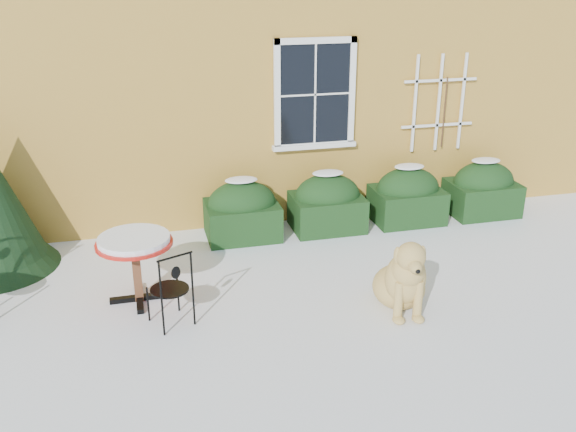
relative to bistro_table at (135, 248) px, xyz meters
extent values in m
plane|color=white|center=(1.85, -0.98, -0.69)|extent=(80.00, 80.00, 0.00)
cube|color=gold|center=(1.85, 6.02, 2.31)|extent=(12.00, 8.00, 6.00)
cube|color=black|center=(2.75, 1.98, 1.28)|extent=(1.05, 0.03, 1.45)
cube|color=white|center=(2.75, 1.97, 2.05)|extent=(1.23, 0.06, 0.09)
cube|color=white|center=(2.75, 1.97, 0.51)|extent=(1.23, 0.06, 0.09)
cube|color=white|center=(2.18, 1.97, 1.28)|extent=(0.09, 0.06, 1.63)
cube|color=white|center=(3.32, 1.97, 1.28)|extent=(0.09, 0.06, 1.63)
cube|color=white|center=(2.75, 1.96, 1.28)|extent=(0.02, 0.02, 1.45)
cube|color=white|center=(2.75, 1.96, 1.28)|extent=(1.05, 0.02, 0.02)
cube|color=white|center=(2.75, 1.97, 0.51)|extent=(1.29, 0.14, 0.07)
cube|color=white|center=(4.35, 1.96, 1.06)|extent=(0.04, 0.03, 1.50)
cube|color=white|center=(4.75, 1.96, 1.06)|extent=(0.04, 0.03, 1.50)
cube|color=white|center=(5.15, 1.96, 1.06)|extent=(0.04, 0.03, 1.50)
cube|color=white|center=(4.75, 1.96, 0.71)|extent=(1.20, 0.03, 0.04)
cube|color=white|center=(4.75, 1.96, 1.41)|extent=(1.20, 0.03, 0.04)
cylinder|color=#472D19|center=(4.85, 1.94, 0.91)|extent=(0.02, 0.02, 1.10)
cube|color=black|center=(1.55, 1.57, -0.43)|extent=(1.05, 0.80, 0.52)
ellipsoid|color=black|center=(1.55, 1.57, -0.17)|extent=(1.00, 0.72, 0.67)
ellipsoid|color=white|center=(1.55, 1.57, 0.19)|extent=(0.47, 0.32, 0.06)
cube|color=black|center=(2.85, 1.57, -0.43)|extent=(1.05, 0.80, 0.52)
ellipsoid|color=black|center=(2.85, 1.57, -0.17)|extent=(1.00, 0.72, 0.67)
ellipsoid|color=white|center=(2.85, 1.57, 0.19)|extent=(0.47, 0.32, 0.06)
cube|color=black|center=(4.15, 1.57, -0.43)|extent=(1.05, 0.80, 0.52)
ellipsoid|color=black|center=(4.15, 1.57, -0.17)|extent=(1.00, 0.72, 0.67)
ellipsoid|color=white|center=(4.15, 1.57, 0.19)|extent=(0.47, 0.32, 0.06)
cube|color=black|center=(5.45, 1.57, -0.43)|extent=(1.05, 0.80, 0.52)
ellipsoid|color=black|center=(5.45, 1.57, -0.17)|extent=(1.00, 0.72, 0.67)
ellipsoid|color=white|center=(5.45, 1.57, 0.19)|extent=(0.47, 0.32, 0.06)
cube|color=black|center=(0.00, 0.00, -0.66)|extent=(0.70, 0.08, 0.06)
cube|color=black|center=(0.00, 0.00, -0.66)|extent=(0.08, 0.70, 0.06)
cube|color=brown|center=(0.00, 0.00, -0.32)|extent=(0.10, 0.10, 0.75)
cylinder|color=red|center=(0.00, 0.00, 0.05)|extent=(0.90, 0.90, 0.04)
cylinder|color=white|center=(0.00, 0.00, 0.10)|extent=(0.83, 0.83, 0.07)
cylinder|color=black|center=(0.44, -0.37, -0.48)|extent=(0.02, 0.02, 0.42)
cylinder|color=black|center=(0.09, -0.51, -0.48)|extent=(0.02, 0.02, 0.42)
cylinder|color=black|center=(0.58, -0.72, -0.48)|extent=(0.02, 0.02, 0.42)
cylinder|color=black|center=(0.24, -0.86, -0.48)|extent=(0.02, 0.02, 0.42)
cylinder|color=black|center=(0.34, -0.62, -0.27)|extent=(0.43, 0.43, 0.02)
cylinder|color=black|center=(0.58, -0.72, -0.04)|extent=(0.02, 0.02, 0.47)
cylinder|color=black|center=(0.24, -0.86, -0.04)|extent=(0.02, 0.02, 0.47)
cylinder|color=black|center=(0.41, -0.79, 0.20)|extent=(0.39, 0.18, 0.02)
ellipsoid|color=black|center=(0.41, -0.79, 0.01)|extent=(0.11, 0.07, 0.15)
ellipsoid|color=tan|center=(2.98, -0.84, -0.47)|extent=(0.70, 0.75, 0.50)
ellipsoid|color=tan|center=(2.95, -1.07, -0.24)|extent=(0.52, 0.48, 0.62)
sphere|color=tan|center=(2.94, -1.13, -0.11)|extent=(0.38, 0.38, 0.38)
cylinder|color=tan|center=(2.82, -1.21, -0.44)|extent=(0.10, 0.10, 0.50)
cylinder|color=tan|center=(3.04, -1.24, -0.44)|extent=(0.10, 0.10, 0.50)
ellipsoid|color=tan|center=(2.81, -1.26, -0.65)|extent=(0.14, 0.18, 0.08)
ellipsoid|color=tan|center=(3.04, -1.29, -0.65)|extent=(0.14, 0.18, 0.08)
cylinder|color=tan|center=(2.94, -1.15, -0.04)|extent=(0.26, 0.31, 0.27)
sphere|color=tan|center=(2.93, -1.20, 0.10)|extent=(0.33, 0.33, 0.33)
ellipsoid|color=tan|center=(2.91, -1.35, 0.05)|extent=(0.18, 0.27, 0.14)
sphere|color=black|center=(2.90, -1.46, 0.05)|extent=(0.06, 0.06, 0.06)
ellipsoid|color=tan|center=(2.80, -1.14, 0.10)|extent=(0.09, 0.12, 0.21)
ellipsoid|color=tan|center=(3.08, -1.18, 0.10)|extent=(0.09, 0.12, 0.21)
cylinder|color=tan|center=(3.22, -0.62, -0.63)|extent=(0.23, 0.40, 0.09)
camera|label=1|loc=(0.07, -7.03, 3.12)|focal=40.00mm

